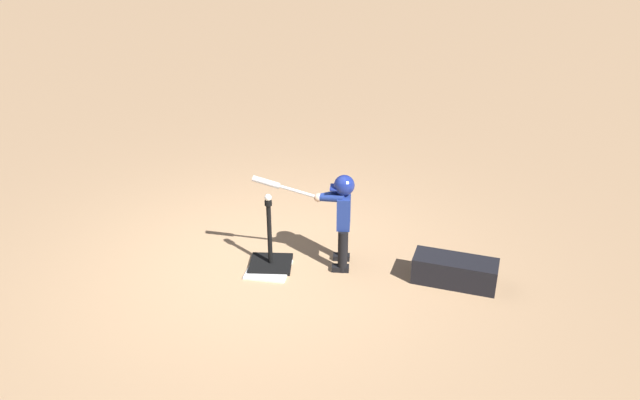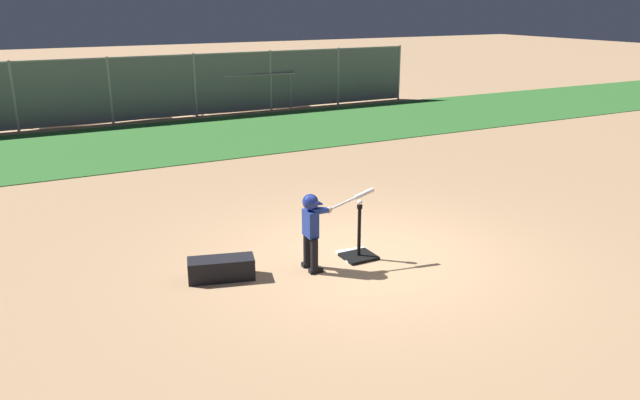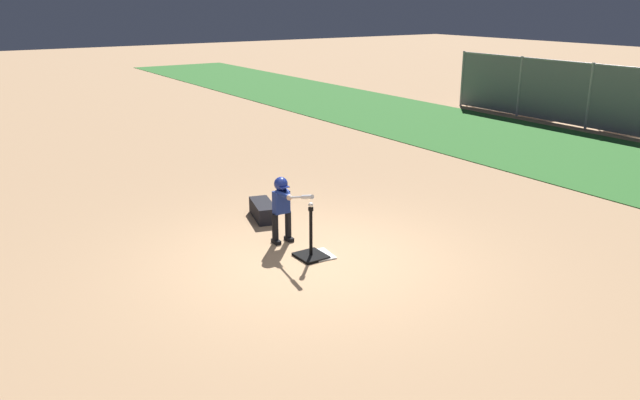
{
  "view_description": "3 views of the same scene",
  "coord_description": "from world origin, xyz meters",
  "px_view_note": "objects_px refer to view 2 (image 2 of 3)",
  "views": [
    {
      "loc": [
        -0.9,
        5.67,
        3.58
      ],
      "look_at": [
        -0.64,
        -0.05,
        0.76
      ],
      "focal_mm": 35.0,
      "sensor_mm": 36.0,
      "label": 1
    },
    {
      "loc": [
        -4.33,
        -6.8,
        3.41
      ],
      "look_at": [
        -0.69,
        0.08,
        0.91
      ],
      "focal_mm": 35.0,
      "sensor_mm": 36.0,
      "label": 2
    },
    {
      "loc": [
        7.02,
        -4.53,
        3.61
      ],
      "look_at": [
        -0.26,
        0.27,
        0.8
      ],
      "focal_mm": 35.0,
      "sensor_mm": 36.0,
      "label": 3
    }
  ],
  "objects_px": {
    "bleachers_center": "(68,97)",
    "bleachers_far_left": "(232,89)",
    "batting_tee": "(359,251)",
    "batter_child": "(314,222)",
    "baseball": "(360,202)",
    "equipment_bag": "(221,269)"
  },
  "relations": [
    {
      "from": "bleachers_center",
      "to": "bleachers_far_left",
      "type": "height_order",
      "value": "bleachers_center"
    },
    {
      "from": "bleachers_far_left",
      "to": "bleachers_center",
      "type": "bearing_deg",
      "value": 175.0
    },
    {
      "from": "batting_tee",
      "to": "batter_child",
      "type": "bearing_deg",
      "value": -176.35
    },
    {
      "from": "bleachers_center",
      "to": "batter_child",
      "type": "bearing_deg",
      "value": -84.19
    },
    {
      "from": "batting_tee",
      "to": "bleachers_center",
      "type": "xyz_separation_m",
      "value": [
        -2.11,
        13.52,
        0.5
      ]
    },
    {
      "from": "baseball",
      "to": "equipment_bag",
      "type": "xyz_separation_m",
      "value": [
        -1.91,
        0.24,
        -0.67
      ]
    },
    {
      "from": "batter_child",
      "to": "bleachers_center",
      "type": "distance_m",
      "value": 13.64
    },
    {
      "from": "batting_tee",
      "to": "baseball",
      "type": "distance_m",
      "value": 0.7
    },
    {
      "from": "batter_child",
      "to": "bleachers_far_left",
      "type": "height_order",
      "value": "bleachers_far_left"
    },
    {
      "from": "batter_child",
      "to": "bleachers_center",
      "type": "relative_size",
      "value": 0.28
    },
    {
      "from": "batter_child",
      "to": "baseball",
      "type": "xyz_separation_m",
      "value": [
        0.73,
        0.05,
        0.15
      ]
    },
    {
      "from": "bleachers_center",
      "to": "bleachers_far_left",
      "type": "relative_size",
      "value": 1.03
    },
    {
      "from": "bleachers_center",
      "to": "baseball",
      "type": "bearing_deg",
      "value": -81.14
    },
    {
      "from": "bleachers_far_left",
      "to": "equipment_bag",
      "type": "bearing_deg",
      "value": -110.91
    },
    {
      "from": "batting_tee",
      "to": "batter_child",
      "type": "xyz_separation_m",
      "value": [
        -0.73,
        -0.05,
        0.56
      ]
    },
    {
      "from": "equipment_bag",
      "to": "batting_tee",
      "type": "bearing_deg",
      "value": 8.56
    },
    {
      "from": "baseball",
      "to": "bleachers_far_left",
      "type": "bearing_deg",
      "value": 77.1
    },
    {
      "from": "batting_tee",
      "to": "baseball",
      "type": "xyz_separation_m",
      "value": [
        -0.0,
        0.0,
        0.7
      ]
    },
    {
      "from": "baseball",
      "to": "bleachers_center",
      "type": "bearing_deg",
      "value": 98.86
    },
    {
      "from": "equipment_bag",
      "to": "bleachers_far_left",
      "type": "bearing_deg",
      "value": 84.82
    },
    {
      "from": "batting_tee",
      "to": "bleachers_far_left",
      "type": "relative_size",
      "value": 0.21
    },
    {
      "from": "batting_tee",
      "to": "bleachers_far_left",
      "type": "bearing_deg",
      "value": 77.1
    }
  ]
}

